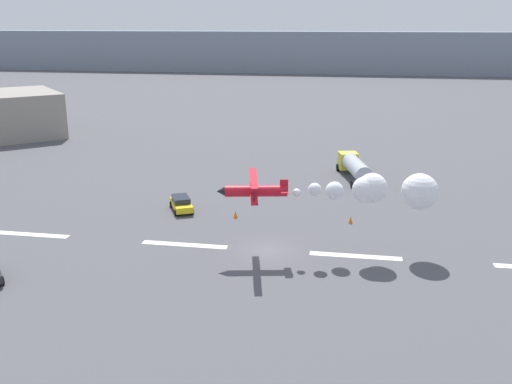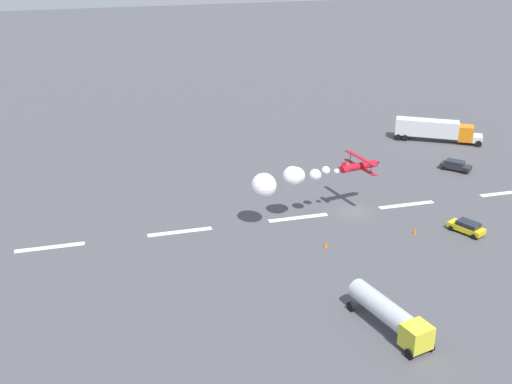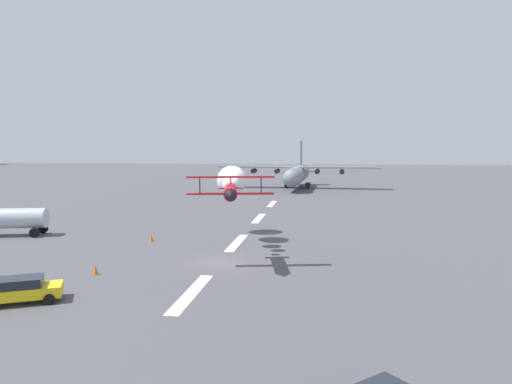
# 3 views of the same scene
# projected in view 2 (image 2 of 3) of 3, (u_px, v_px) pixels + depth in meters

# --- Properties ---
(ground_plane) EXTENTS (440.00, 440.00, 0.00)m
(ground_plane) POSITION_uv_depth(u_px,v_px,m) (354.00, 211.00, 84.99)
(ground_plane) COLOR #4C4C51
(ground_plane) RESTS_ON ground
(runway_stripe_2) EXTENTS (8.00, 0.90, 0.01)m
(runway_stripe_2) POSITION_uv_depth(u_px,v_px,m) (506.00, 193.00, 90.58)
(runway_stripe_2) COLOR white
(runway_stripe_2) RESTS_ON ground
(runway_stripe_3) EXTENTS (8.00, 0.90, 0.01)m
(runway_stripe_3) POSITION_uv_depth(u_px,v_px,m) (407.00, 205.00, 86.85)
(runway_stripe_3) COLOR white
(runway_stripe_3) RESTS_ON ground
(runway_stripe_4) EXTENTS (8.00, 0.90, 0.01)m
(runway_stripe_4) POSITION_uv_depth(u_px,v_px,m) (298.00, 218.00, 83.12)
(runway_stripe_4) COLOR white
(runway_stripe_4) RESTS_ON ground
(runway_stripe_5) EXTENTS (8.00, 0.90, 0.01)m
(runway_stripe_5) POSITION_uv_depth(u_px,v_px,m) (180.00, 232.00, 79.40)
(runway_stripe_5) COLOR white
(runway_stripe_5) RESTS_ON ground
(runway_stripe_6) EXTENTS (8.00, 0.90, 0.01)m
(runway_stripe_6) POSITION_uv_depth(u_px,v_px,m) (50.00, 247.00, 75.67)
(runway_stripe_6) COLOR white
(runway_stripe_6) RESTS_ON ground
(stunt_biplane_red) EXTENTS (18.69, 7.65, 3.28)m
(stunt_biplane_red) POSITION_uv_depth(u_px,v_px,m) (289.00, 179.00, 79.79)
(stunt_biplane_red) COLOR red
(semi_truck_orange) EXTENTS (13.98, 9.77, 3.70)m
(semi_truck_orange) POSITION_uv_depth(u_px,v_px,m) (435.00, 129.00, 110.70)
(semi_truck_orange) COLOR silver
(semi_truck_orange) RESTS_ON ground
(fuel_tanker_truck) EXTENTS (4.92, 10.17, 2.90)m
(fuel_tanker_truck) POSITION_uv_depth(u_px,v_px,m) (390.00, 314.00, 59.90)
(fuel_tanker_truck) COLOR yellow
(fuel_tanker_truck) RESTS_ON ground
(followme_car_yellow) EXTENTS (4.35, 4.56, 1.52)m
(followme_car_yellow) POSITION_uv_depth(u_px,v_px,m) (456.00, 165.00, 98.41)
(followme_car_yellow) COLOR #262628
(followme_car_yellow) RESTS_ON ground
(airport_staff_sedan) EXTENTS (3.61, 4.76, 1.52)m
(airport_staff_sedan) POSITION_uv_depth(u_px,v_px,m) (467.00, 227.00, 78.86)
(airport_staff_sedan) COLOR yellow
(airport_staff_sedan) RESTS_ON ground
(traffic_cone_near) EXTENTS (0.44, 0.44, 0.75)m
(traffic_cone_near) POSITION_uv_depth(u_px,v_px,m) (415.00, 231.00, 78.76)
(traffic_cone_near) COLOR orange
(traffic_cone_near) RESTS_ON ground
(traffic_cone_far) EXTENTS (0.44, 0.44, 0.75)m
(traffic_cone_far) POSITION_uv_depth(u_px,v_px,m) (326.00, 244.00, 75.60)
(traffic_cone_far) COLOR orange
(traffic_cone_far) RESTS_ON ground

